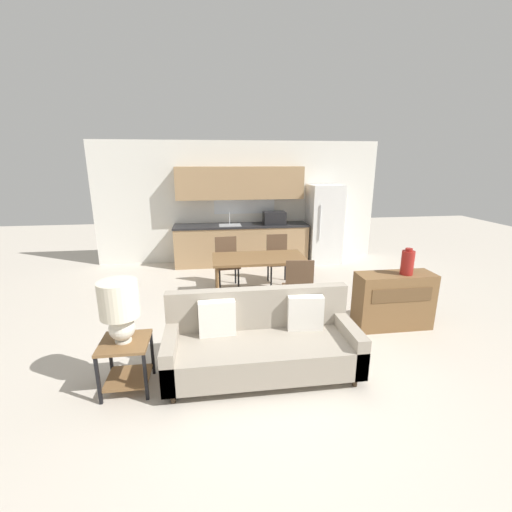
{
  "coord_description": "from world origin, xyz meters",
  "views": [
    {
      "loc": [
        -0.71,
        -3.2,
        2.28
      ],
      "look_at": [
        -0.06,
        1.5,
        0.95
      ],
      "focal_mm": 24.0,
      "sensor_mm": 36.0,
      "label": 1
    }
  ],
  "objects": [
    {
      "name": "refrigerator",
      "position": [
        1.89,
        4.24,
        0.88
      ],
      "size": [
        0.71,
        0.72,
        1.76
      ],
      "color": "white",
      "rests_on": "ground_plane"
    },
    {
      "name": "couch",
      "position": [
        -0.19,
        0.13,
        0.34
      ],
      "size": [
        2.06,
        0.8,
        0.89
      ],
      "color": "#3D2D1E",
      "rests_on": "ground_plane"
    },
    {
      "name": "table_lamp",
      "position": [
        -1.6,
        0.02,
        0.91
      ],
      "size": [
        0.38,
        0.38,
        0.63
      ],
      "color": "silver",
      "rests_on": "side_table"
    },
    {
      "name": "credenza",
      "position": [
        1.8,
        0.92,
        0.39
      ],
      "size": [
        1.06,
        0.39,
        0.79
      ],
      "color": "brown",
      "rests_on": "ground_plane"
    },
    {
      "name": "dining_chair_near_right",
      "position": [
        0.56,
        1.4,
        0.5
      ],
      "size": [
        0.46,
        0.46,
        0.92
      ],
      "rotation": [
        0.0,
        0.0,
        3.03
      ],
      "color": "brown",
      "rests_on": "ground_plane"
    },
    {
      "name": "kitchen_counter",
      "position": [
        0.01,
        4.33,
        0.84
      ],
      "size": [
        2.98,
        0.65,
        2.15
      ],
      "color": "tan",
      "rests_on": "ground_plane"
    },
    {
      "name": "dining_table",
      "position": [
        0.08,
        2.15,
        0.68
      ],
      "size": [
        1.51,
        0.8,
        0.75
      ],
      "color": "brown",
      "rests_on": "ground_plane"
    },
    {
      "name": "vase",
      "position": [
        1.92,
        0.88,
        0.96
      ],
      "size": [
        0.17,
        0.17,
        0.36
      ],
      "color": "maroon",
      "rests_on": "credenza"
    },
    {
      "name": "side_table",
      "position": [
        -1.59,
        0.01,
        0.36
      ],
      "size": [
        0.48,
        0.48,
        0.54
      ],
      "color": "brown",
      "rests_on": "ground_plane"
    },
    {
      "name": "wall_back",
      "position": [
        0.0,
        4.63,
        1.35
      ],
      "size": [
        6.4,
        0.07,
        2.7
      ],
      "color": "silver",
      "rests_on": "ground_plane"
    },
    {
      "name": "dining_chair_far_right",
      "position": [
        0.57,
        2.95,
        0.5
      ],
      "size": [
        0.42,
        0.42,
        0.92
      ],
      "rotation": [
        0.0,
        0.0,
        -0.0
      ],
      "color": "brown",
      "rests_on": "ground_plane"
    },
    {
      "name": "ground_plane",
      "position": [
        0.0,
        0.0,
        0.0
      ],
      "size": [
        20.0,
        20.0,
        0.0
      ],
      "primitive_type": "plane",
      "color": "beige"
    },
    {
      "name": "dining_chair_far_left",
      "position": [
        -0.41,
        2.88,
        0.5
      ],
      "size": [
        0.45,
        0.45,
        0.92
      ],
      "rotation": [
        0.0,
        0.0,
        0.08
      ],
      "color": "brown",
      "rests_on": "ground_plane"
    }
  ]
}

